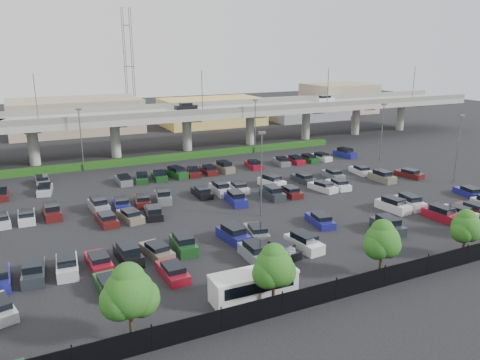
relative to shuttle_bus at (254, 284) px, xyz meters
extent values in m
plane|color=black|center=(9.76, 24.82, -1.24)|extent=(280.00, 280.00, 0.00)
cube|color=#989890|center=(9.76, 56.82, 6.01)|extent=(150.00, 13.00, 1.10)
cube|color=slate|center=(9.76, 50.57, 7.06)|extent=(150.00, 0.50, 1.00)
cube|color=slate|center=(9.76, 63.07, 7.06)|extent=(150.00, 0.50, 1.00)
cylinder|color=#989890|center=(-13.24, 56.82, 2.11)|extent=(1.80, 1.80, 6.70)
cube|color=slate|center=(-13.24, 56.82, 5.26)|extent=(2.60, 9.75, 0.50)
cylinder|color=#989890|center=(0.76, 56.82, 2.11)|extent=(1.80, 1.80, 6.70)
cube|color=slate|center=(0.76, 56.82, 5.26)|extent=(2.60, 9.75, 0.50)
cylinder|color=#989890|center=(14.76, 56.82, 2.11)|extent=(1.80, 1.80, 6.70)
cube|color=slate|center=(14.76, 56.82, 5.26)|extent=(2.60, 9.75, 0.50)
cylinder|color=#989890|center=(28.76, 56.82, 2.11)|extent=(1.80, 1.80, 6.70)
cube|color=slate|center=(28.76, 56.82, 5.26)|extent=(2.60, 9.75, 0.50)
cylinder|color=#989890|center=(42.76, 56.82, 2.11)|extent=(1.80, 1.80, 6.70)
cube|color=slate|center=(42.76, 56.82, 5.26)|extent=(2.60, 9.75, 0.50)
cylinder|color=#989890|center=(56.76, 56.82, 2.11)|extent=(1.80, 1.80, 6.70)
cube|color=slate|center=(56.76, 56.82, 5.26)|extent=(2.60, 9.75, 0.50)
cylinder|color=#989890|center=(70.76, 56.82, 2.11)|extent=(1.80, 1.80, 6.70)
cube|color=slate|center=(70.76, 56.82, 5.26)|extent=(2.60, 9.75, 0.50)
cube|color=black|center=(15.76, 59.82, 6.97)|extent=(4.40, 1.82, 0.82)
cube|color=black|center=(15.76, 59.82, 7.60)|extent=(2.30, 1.60, 0.50)
cube|color=silver|center=(49.76, 59.82, 6.97)|extent=(4.40, 1.82, 0.82)
cube|color=black|center=(49.76, 59.82, 7.60)|extent=(2.30, 1.60, 0.50)
cylinder|color=#525157|center=(-12.24, 50.72, 10.56)|extent=(0.14, 0.14, 8.00)
cylinder|color=#525157|center=(15.76, 50.72, 10.56)|extent=(0.14, 0.14, 8.00)
cylinder|color=#525157|center=(43.76, 50.72, 10.56)|extent=(0.14, 0.14, 8.00)
cylinder|color=#525157|center=(67.76, 50.72, 10.56)|extent=(0.14, 0.14, 8.00)
cube|color=#193F12|center=(9.76, 49.82, -0.69)|extent=(66.00, 1.60, 1.10)
cube|color=black|center=(9.76, -3.18, -0.34)|extent=(70.00, 0.06, 1.80)
cylinder|color=black|center=(-14.24, -3.18, -0.24)|extent=(0.10, 0.10, 2.00)
cylinder|color=black|center=(-9.24, -3.18, -0.24)|extent=(0.10, 0.10, 2.00)
cylinder|color=black|center=(-4.24, -3.18, -0.24)|extent=(0.10, 0.10, 2.00)
cylinder|color=black|center=(0.76, -3.18, -0.24)|extent=(0.10, 0.10, 2.00)
cylinder|color=black|center=(5.76, -3.18, -0.24)|extent=(0.10, 0.10, 2.00)
cylinder|color=black|center=(10.76, -3.18, -0.24)|extent=(0.10, 0.10, 2.00)
cylinder|color=black|center=(15.76, -3.18, -0.24)|extent=(0.10, 0.10, 2.00)
cylinder|color=black|center=(20.76, -3.18, -0.24)|extent=(0.10, 0.10, 2.00)
cylinder|color=#332316|center=(-10.24, -1.63, -0.15)|extent=(0.26, 0.26, 2.18)
sphere|color=#184512|center=(-10.24, -1.63, 2.51)|extent=(3.39, 3.39, 3.39)
sphere|color=#184512|center=(-9.45, -1.53, 1.91)|extent=(2.67, 2.67, 2.67)
sphere|color=#184512|center=(-10.91, -1.71, 2.15)|extent=(2.67, 2.67, 2.67)
sphere|color=#184512|center=(-10.20, -1.51, 3.48)|extent=(2.30, 2.30, 2.30)
cylinder|color=#332316|center=(0.76, -1.85, -0.27)|extent=(0.26, 0.26, 1.96)
sphere|color=#184512|center=(0.76, -1.85, 2.12)|extent=(3.04, 3.04, 3.04)
sphere|color=#184512|center=(1.47, -1.75, 1.58)|extent=(2.39, 2.39, 2.39)
sphere|color=#184512|center=(0.16, -1.93, 1.80)|extent=(2.39, 2.39, 2.39)
sphere|color=#184512|center=(0.80, -1.73, 2.99)|extent=(2.06, 2.06, 2.06)
cylinder|color=#332316|center=(11.76, -1.56, -0.26)|extent=(0.26, 0.26, 1.97)
sphere|color=#184512|center=(11.76, -1.56, 2.15)|extent=(3.07, 3.07, 3.07)
sphere|color=#184512|center=(12.47, -1.46, 1.60)|extent=(2.41, 2.41, 2.41)
sphere|color=#184512|center=(11.16, -1.64, 1.82)|extent=(2.41, 2.41, 2.41)
sphere|color=#184512|center=(11.80, -1.44, 3.03)|extent=(2.08, 2.08, 2.08)
cylinder|color=#332316|center=(21.76, -1.99, -0.35)|extent=(0.26, 0.26, 1.80)
sphere|color=#184512|center=(21.76, -1.99, 1.85)|extent=(2.79, 2.79, 2.79)
sphere|color=#184512|center=(22.41, -1.89, 1.35)|extent=(2.19, 2.19, 2.19)
sphere|color=#184512|center=(21.21, -2.07, 1.55)|extent=(2.19, 2.19, 2.19)
sphere|color=#184512|center=(21.80, -1.87, 2.65)|extent=(1.89, 1.89, 1.89)
cube|color=silver|center=(0.00, 0.00, -0.22)|extent=(7.07, 2.50, 2.05)
cube|color=black|center=(0.00, 0.00, 0.27)|extent=(6.09, 2.54, 0.93)
cube|color=silver|center=(0.00, 0.00, 0.92)|extent=(7.17, 2.60, 0.24)
cube|color=#19471C|center=(-10.24, 6.32, -0.83)|extent=(2.06, 4.49, 0.82)
cube|color=black|center=(-10.24, 6.12, -0.20)|extent=(1.73, 2.39, 0.50)
cube|color=maroon|center=(-4.74, 6.32, -0.83)|extent=(1.97, 4.46, 0.82)
cube|color=black|center=(-4.74, 6.12, -0.20)|extent=(1.68, 2.35, 0.50)
cube|color=gray|center=(3.51, 6.32, -0.72)|extent=(1.88, 4.42, 1.05)
cube|color=black|center=(3.51, 6.32, 0.10)|extent=(1.64, 2.62, 0.65)
cube|color=black|center=(6.26, 6.32, -0.83)|extent=(2.45, 4.62, 0.82)
cube|color=black|center=(6.26, 6.13, -0.20)|extent=(1.92, 2.51, 0.50)
cube|color=white|center=(9.01, 6.32, -0.72)|extent=(2.29, 4.57, 1.05)
cube|color=black|center=(9.01, 6.32, 0.10)|extent=(1.88, 2.76, 0.65)
cube|color=#272E32|center=(20.01, 6.32, -0.72)|extent=(2.37, 4.60, 1.05)
cube|color=black|center=(20.01, 6.32, 0.10)|extent=(1.92, 2.78, 0.65)
cube|color=maroon|center=(28.26, 6.32, -0.72)|extent=(2.07, 4.50, 1.05)
cube|color=black|center=(28.26, 6.32, 0.10)|extent=(1.75, 2.69, 0.65)
cube|color=white|center=(31.01, 6.32, -0.83)|extent=(2.41, 4.61, 0.82)
cube|color=black|center=(31.01, 6.13, -0.20)|extent=(1.91, 2.50, 0.50)
cube|color=#4C1414|center=(33.76, 6.32, -0.83)|extent=(1.88, 4.42, 0.82)
cube|color=black|center=(33.76, 6.12, -0.20)|extent=(1.63, 2.32, 0.50)
cube|color=#272E32|center=(-15.74, 11.32, -0.72)|extent=(2.28, 4.57, 1.05)
cube|color=black|center=(-15.74, 11.32, 0.10)|extent=(1.87, 2.76, 0.65)
cube|color=silver|center=(-12.99, 11.32, -0.72)|extent=(2.18, 4.54, 1.05)
cube|color=black|center=(-12.99, 11.32, 0.10)|extent=(1.81, 2.73, 0.65)
cube|color=maroon|center=(-10.24, 11.32, -0.83)|extent=(2.03, 4.48, 0.82)
cube|color=black|center=(-10.24, 11.12, -0.20)|extent=(1.71, 2.37, 0.50)
cube|color=black|center=(-7.49, 11.32, -0.72)|extent=(2.09, 4.51, 1.05)
cube|color=black|center=(-7.49, 11.32, 0.10)|extent=(1.76, 2.70, 0.65)
cube|color=#6F6856|center=(-4.74, 11.32, -0.83)|extent=(2.56, 4.65, 0.82)
cube|color=black|center=(-4.74, 11.13, -0.20)|extent=(1.98, 2.54, 0.50)
cube|color=#19471C|center=(-1.99, 11.32, -0.72)|extent=(2.03, 4.48, 1.05)
cube|color=black|center=(-1.99, 11.32, 0.10)|extent=(1.73, 2.67, 0.65)
cube|color=navy|center=(3.51, 11.32, -0.72)|extent=(2.30, 4.57, 1.05)
cube|color=black|center=(3.51, 11.32, 0.10)|extent=(1.88, 2.76, 0.65)
cube|color=slate|center=(6.26, 11.32, -0.83)|extent=(2.65, 4.67, 0.82)
cube|color=black|center=(6.26, 11.13, -0.20)|extent=(2.02, 2.57, 0.50)
cube|color=navy|center=(14.51, 11.32, -0.83)|extent=(2.43, 4.62, 0.82)
cube|color=black|center=(14.51, 11.13, -0.20)|extent=(1.91, 2.51, 0.50)
cube|color=white|center=(25.51, 11.32, -0.72)|extent=(2.27, 4.57, 1.05)
cube|color=black|center=(25.51, 11.32, 0.10)|extent=(1.86, 2.75, 0.65)
cube|color=silver|center=(28.26, 11.32, -0.72)|extent=(2.30, 4.57, 1.05)
cube|color=black|center=(28.26, 11.32, 0.10)|extent=(1.88, 2.76, 0.65)
cube|color=navy|center=(39.26, 11.32, -0.83)|extent=(2.48, 4.63, 0.82)
cube|color=black|center=(39.26, 11.13, -0.20)|extent=(1.94, 2.52, 0.50)
cube|color=#4C1414|center=(-7.49, 22.32, -0.83)|extent=(2.12, 4.51, 0.82)
cube|color=black|center=(-7.49, 22.12, -0.20)|extent=(1.76, 2.40, 0.50)
cube|color=#6F6856|center=(-4.74, 22.32, -0.83)|extent=(2.52, 4.64, 0.82)
cube|color=black|center=(-4.74, 22.13, -0.20)|extent=(1.96, 2.53, 0.50)
cube|color=black|center=(-1.99, 22.32, -0.83)|extent=(2.38, 4.60, 0.82)
cube|color=black|center=(-1.99, 22.13, -0.20)|extent=(1.89, 2.49, 0.50)
cube|color=navy|center=(9.01, 22.32, -0.72)|extent=(2.26, 4.56, 1.05)
cube|color=black|center=(9.01, 22.32, 0.10)|extent=(1.86, 2.75, 0.65)
cube|color=#272E32|center=(14.51, 22.32, -0.72)|extent=(1.87, 4.42, 1.05)
cube|color=black|center=(14.51, 22.32, 0.10)|extent=(1.63, 2.62, 0.65)
cube|color=#4C1414|center=(17.26, 22.32, -0.83)|extent=(2.02, 4.48, 0.82)
cube|color=black|center=(17.26, 22.12, -0.20)|extent=(1.70, 2.37, 0.50)
cube|color=silver|center=(22.76, 22.32, -0.83)|extent=(2.58, 4.65, 0.82)
cube|color=black|center=(22.76, 22.13, -0.20)|extent=(1.99, 2.55, 0.50)
cube|color=white|center=(25.51, 22.32, -0.83)|extent=(2.29, 4.57, 0.82)
cube|color=black|center=(25.51, 22.13, -0.20)|extent=(1.84, 2.46, 0.50)
cube|color=#6F6856|center=(33.76, 22.32, -0.72)|extent=(1.83, 4.40, 1.05)
cube|color=black|center=(33.76, 22.32, 0.10)|extent=(1.61, 2.60, 0.65)
cube|color=#4C1414|center=(39.26, 22.32, -0.83)|extent=(2.69, 4.68, 0.82)
cube|color=black|center=(39.26, 22.13, -0.20)|extent=(2.04, 2.58, 0.50)
cube|color=silver|center=(-18.49, 27.32, -0.83)|extent=(2.23, 4.55, 0.82)
cube|color=black|center=(-18.49, 27.12, -0.20)|extent=(1.81, 2.44, 0.50)
cube|color=silver|center=(-15.74, 27.32, -0.83)|extent=(1.92, 4.44, 0.82)
cube|color=black|center=(-15.74, 27.12, -0.20)|extent=(1.65, 2.34, 0.50)
cube|color=#4C1414|center=(-12.99, 27.32, -0.72)|extent=(2.04, 4.48, 1.05)
cube|color=black|center=(-12.99, 27.32, 0.10)|extent=(1.73, 2.68, 0.65)
cube|color=gray|center=(-7.49, 27.32, -0.72)|extent=(2.13, 4.52, 1.05)
cube|color=black|center=(-7.49, 27.32, 0.10)|extent=(1.78, 2.71, 0.65)
cube|color=navy|center=(-4.74, 27.32, -0.83)|extent=(2.15, 4.53, 0.82)
cube|color=black|center=(-4.74, 27.12, -0.20)|extent=(1.77, 2.42, 0.50)
cube|color=#4C1414|center=(-1.99, 27.32, -0.83)|extent=(2.55, 4.65, 0.82)
cube|color=black|center=(-1.99, 27.13, -0.20)|extent=(1.97, 2.54, 0.50)
cube|color=slate|center=(0.76, 27.32, -0.72)|extent=(2.52, 4.64, 1.05)
cube|color=black|center=(0.76, 27.32, 0.10)|extent=(2.01, 2.83, 0.65)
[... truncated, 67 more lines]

